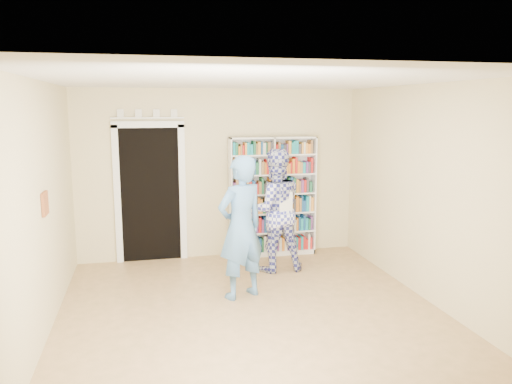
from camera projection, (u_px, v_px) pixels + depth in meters
floor at (253, 316)px, 5.84m from camera, size 5.00×5.00×0.00m
ceiling at (253, 80)px, 5.38m from camera, size 5.00×5.00×0.00m
wall_back at (220, 174)px, 8.02m from camera, size 4.50×0.00×4.50m
wall_left at (40, 212)px, 5.12m from camera, size 0.00×5.00×5.00m
wall_right at (432, 195)px, 6.11m from camera, size 0.00×5.00×5.00m
bookshelf at (273, 196)px, 8.11m from camera, size 1.41×0.26×1.94m
doorway at (150, 187)px, 7.78m from camera, size 1.10×0.08×2.43m
wall_art at (45, 204)px, 5.31m from camera, size 0.03×0.25×0.25m
man_blue at (241, 228)px, 6.29m from camera, size 0.79×0.67×1.83m
man_plaid at (274, 210)px, 7.35m from camera, size 0.90×0.71×1.82m
paper_sheet at (286, 203)px, 7.11m from camera, size 0.21×0.08×0.31m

